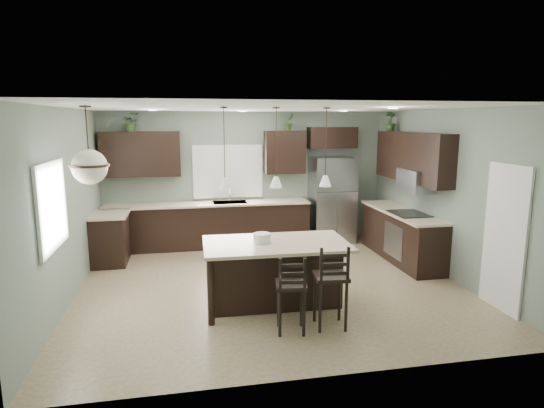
{
  "coord_description": "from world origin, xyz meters",
  "views": [
    {
      "loc": [
        -1.32,
        -6.87,
        2.61
      ],
      "look_at": [
        0.1,
        0.4,
        1.25
      ],
      "focal_mm": 30.0,
      "sensor_mm": 36.0,
      "label": 1
    }
  ],
  "objects": [
    {
      "name": "serving_dish",
      "position": [
        -0.28,
        -0.81,
        0.99
      ],
      "size": [
        0.24,
        0.24,
        0.14
      ],
      "primitive_type": "cylinder",
      "color": "silver",
      "rests_on": "kitchen_island"
    },
    {
      "name": "plant_back_left",
      "position": [
        -2.3,
        2.55,
        2.58
      ],
      "size": [
        0.39,
        0.35,
        0.36
      ],
      "primitive_type": "imported",
      "rotation": [
        0.0,
        0.0,
        0.26
      ],
      "color": "#304C21",
      "rests_on": "back_upper_left"
    },
    {
      "name": "right_lower_cabs",
      "position": [
        2.7,
        0.87,
        0.45
      ],
      "size": [
        0.6,
        2.35,
        0.9
      ],
      "primitive_type": "cube",
      "color": "black",
      "rests_on": "ground"
    },
    {
      "name": "plant_right_wall",
      "position": [
        2.8,
        1.78,
        2.59
      ],
      "size": [
        0.23,
        0.23,
        0.39
      ],
      "primitive_type": "imported",
      "rotation": [
        0.0,
        0.0,
        -0.05
      ],
      "color": "#28481F",
      "rests_on": "right_upper_cabs"
    },
    {
      "name": "right_countertop",
      "position": [
        2.68,
        0.87,
        0.92
      ],
      "size": [
        0.66,
        2.35,
        0.04
      ],
      "primitive_type": "cube",
      "color": "beige",
      "rests_on": "right_lower_cabs"
    },
    {
      "name": "pendant_right",
      "position": [
        0.62,
        -0.83,
        2.25
      ],
      "size": [
        0.17,
        0.17,
        1.1
      ],
      "primitive_type": null,
      "color": "white",
      "rests_on": "room_shell"
    },
    {
      "name": "chandelier",
      "position": [
        -2.46,
        -0.96,
        2.32
      ],
      "size": [
        0.47,
        0.47,
        0.97
      ],
      "primitive_type": null,
      "color": "beige",
      "rests_on": "room_shell"
    },
    {
      "name": "microwave",
      "position": [
        2.78,
        0.6,
        1.55
      ],
      "size": [
        0.4,
        0.75,
        0.4
      ],
      "primitive_type": "cube",
      "color": "gray",
      "rests_on": "right_upper_cabs"
    },
    {
      "name": "back_countertop",
      "position": [
        -0.85,
        2.43,
        0.92
      ],
      "size": [
        4.2,
        0.66,
        0.04
      ],
      "primitive_type": "cube",
      "color": "beige",
      "rests_on": "back_lower_cabs"
    },
    {
      "name": "fridge_header",
      "position": [
        1.85,
        2.58,
        2.25
      ],
      "size": [
        1.05,
        0.34,
        0.45
      ],
      "primitive_type": "cube",
      "color": "black",
      "rests_on": "room_shell"
    },
    {
      "name": "room_shell",
      "position": [
        0.0,
        0.0,
        1.7
      ],
      "size": [
        6.0,
        6.0,
        6.0
      ],
      "color": "slate",
      "rests_on": "ground"
    },
    {
      "name": "window_back",
      "position": [
        -0.4,
        2.73,
        1.55
      ],
      "size": [
        1.35,
        0.02,
        1.0
      ],
      "primitive_type": "cube",
      "color": "white",
      "rests_on": "room_shell"
    },
    {
      "name": "bar_stool_center",
      "position": [
        -0.06,
        -1.68,
        0.5
      ],
      "size": [
        0.43,
        0.43,
        1.01
      ],
      "primitive_type": "cube",
      "rotation": [
        0.0,
        0.0,
        -0.15
      ],
      "color": "black",
      "rests_on": "ground"
    },
    {
      "name": "wall_oven_front",
      "position": [
        2.4,
        0.6,
        0.45
      ],
      "size": [
        0.01,
        0.72,
        0.6
      ],
      "primitive_type": "cube",
      "color": "gray",
      "rests_on": "right_lower_cabs"
    },
    {
      "name": "right_upper_cabs",
      "position": [
        2.83,
        0.87,
        1.95
      ],
      "size": [
        0.34,
        2.35,
        0.9
      ],
      "primitive_type": "cube",
      "color": "black",
      "rests_on": "room_shell"
    },
    {
      "name": "cooktop",
      "position": [
        2.68,
        0.6,
        0.94
      ],
      "size": [
        0.58,
        0.75,
        0.02
      ],
      "primitive_type": "cube",
      "color": "black",
      "rests_on": "right_countertop"
    },
    {
      "name": "kitchen_island",
      "position": [
        -0.08,
        -0.81,
        0.46
      ],
      "size": [
        2.05,
        1.2,
        0.92
      ],
      "primitive_type": "cube",
      "rotation": [
        0.0,
        0.0,
        -0.02
      ],
      "color": "black",
      "rests_on": "ground"
    },
    {
      "name": "sink_inset",
      "position": [
        -0.4,
        2.43,
        0.94
      ],
      "size": [
        0.7,
        0.45,
        0.01
      ],
      "primitive_type": "cube",
      "color": "gray",
      "rests_on": "back_countertop"
    },
    {
      "name": "back_lower_cabs",
      "position": [
        -0.85,
        2.45,
        0.45
      ],
      "size": [
        4.2,
        0.6,
        0.9
      ],
      "primitive_type": "cube",
      "color": "black",
      "rests_on": "ground"
    },
    {
      "name": "pendant_left",
      "position": [
        -0.78,
        -0.79,
        2.25
      ],
      "size": [
        0.17,
        0.17,
        1.1
      ],
      "primitive_type": null,
      "color": "white",
      "rests_on": "room_shell"
    },
    {
      "name": "plant_back_right",
      "position": [
        0.89,
        2.55,
        2.59
      ],
      "size": [
        0.26,
        0.24,
        0.38
      ],
      "primitive_type": "imported",
      "rotation": [
        0.0,
        0.0,
        0.42
      ],
      "color": "#385A27",
      "rests_on": "back_upper_right"
    },
    {
      "name": "back_upper_right",
      "position": [
        0.8,
        2.58,
        1.95
      ],
      "size": [
        0.85,
        0.34,
        0.9
      ],
      "primitive_type": "cube",
      "color": "black",
      "rests_on": "room_shell"
    },
    {
      "name": "back_upper_left",
      "position": [
        -2.15,
        2.58,
        1.95
      ],
      "size": [
        1.55,
        0.34,
        0.9
      ],
      "primitive_type": "cube",
      "color": "black",
      "rests_on": "room_shell"
    },
    {
      "name": "window_left",
      "position": [
        -2.98,
        -0.8,
        1.55
      ],
      "size": [
        0.02,
        1.1,
        1.0
      ],
      "primitive_type": "cube",
      "color": "white",
      "rests_on": "room_shell"
    },
    {
      "name": "ground",
      "position": [
        0.0,
        0.0,
        0.0
      ],
      "size": [
        6.0,
        6.0,
        0.0
      ],
      "primitive_type": "plane",
      "color": "#9E8466",
      "rests_on": "ground"
    },
    {
      "name": "pendant_center",
      "position": [
        -0.08,
        -0.81,
        2.25
      ],
      "size": [
        0.17,
        0.17,
        1.1
      ],
      "primitive_type": null,
      "color": "white",
      "rests_on": "room_shell"
    },
    {
      "name": "faucet",
      "position": [
        -0.4,
        2.4,
        1.08
      ],
      "size": [
        0.02,
        0.02,
        0.28
      ],
      "primitive_type": "cylinder",
      "color": "silver",
      "rests_on": "back_countertop"
    },
    {
      "name": "bar_stool_right",
      "position": [
        0.46,
        -1.64,
        0.55
      ],
      "size": [
        0.45,
        0.45,
        1.11
      ],
      "primitive_type": "cube",
      "rotation": [
        0.0,
        0.0,
        -0.09
      ],
      "color": "black",
      "rests_on": "ground"
    },
    {
      "name": "left_return_countertop",
      "position": [
        -2.68,
        1.7,
        0.92
      ],
      "size": [
        0.66,
        0.96,
        0.04
      ],
      "primitive_type": "cube",
      "color": "beige",
      "rests_on": "left_return_cabs"
    },
    {
      "name": "left_return_cabs",
      "position": [
        -2.7,
        1.7,
        0.45
      ],
      "size": [
        0.6,
        0.9,
        0.9
      ],
      "primitive_type": "cube",
      "color": "black",
      "rests_on": "ground"
    },
    {
      "name": "pantry_door",
      "position": [
        2.98,
        -1.55,
        1.02
      ],
      "size": [
        0.04,
        0.82,
        2.04
      ],
      "primitive_type": "cube",
      "color": "white",
      "rests_on": "ground"
    },
    {
      "name": "refrigerator",
      "position": [
        1.82,
        2.41,
        0.93
      ],
      "size": [
        0.9,
        0.74,
        1.85
      ],
      "primitive_type": "cube",
      "color": "#999AA1",
      "rests_on": "ground"
    }
  ]
}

